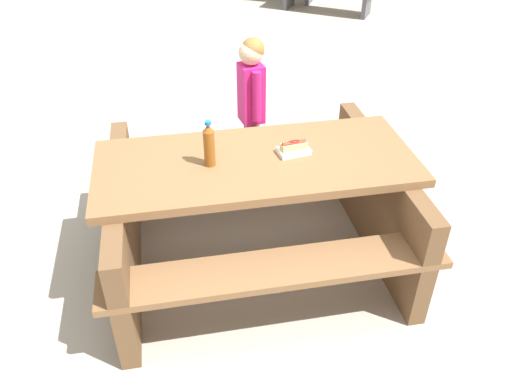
# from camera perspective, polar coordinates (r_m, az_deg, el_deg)

# --- Properties ---
(ground_plane) EXTENTS (30.00, 30.00, 0.00)m
(ground_plane) POSITION_cam_1_polar(r_m,az_deg,el_deg) (3.36, -0.00, -7.33)
(ground_plane) COLOR #ADA599
(ground_plane) RESTS_ON ground
(picnic_table) EXTENTS (1.86, 1.48, 0.75)m
(picnic_table) POSITION_cam_1_polar(r_m,az_deg,el_deg) (3.07, -0.00, -1.22)
(picnic_table) COLOR brown
(picnic_table) RESTS_ON ground
(soda_bottle) EXTENTS (0.06, 0.06, 0.27)m
(soda_bottle) POSITION_cam_1_polar(r_m,az_deg,el_deg) (2.80, -5.19, 5.18)
(soda_bottle) COLOR brown
(soda_bottle) RESTS_ON picnic_table
(hotdog_tray) EXTENTS (0.20, 0.14, 0.08)m
(hotdog_tray) POSITION_cam_1_polar(r_m,az_deg,el_deg) (2.95, 4.19, 4.81)
(hotdog_tray) COLOR white
(hotdog_tray) RESTS_ON picnic_table
(child_in_coat) EXTENTS (0.19, 0.27, 1.12)m
(child_in_coat) POSITION_cam_1_polar(r_m,az_deg,el_deg) (3.75, -0.50, 10.78)
(child_in_coat) COLOR brown
(child_in_coat) RESTS_ON ground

